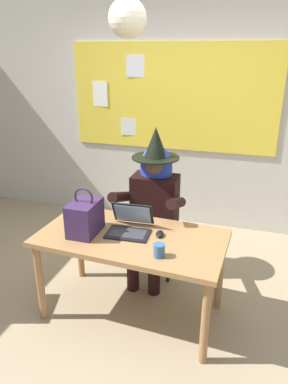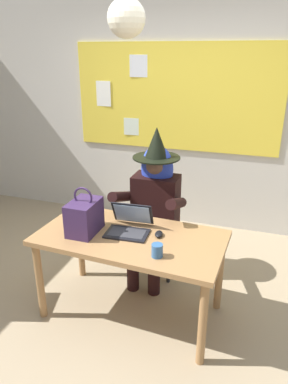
{
  "view_description": "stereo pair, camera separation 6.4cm",
  "coord_description": "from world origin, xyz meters",
  "views": [
    {
      "loc": [
        0.93,
        -2.28,
        2.05
      ],
      "look_at": [
        0.12,
        0.35,
        0.96
      ],
      "focal_mm": 33.5,
      "sensor_mm": 36.0,
      "label": 1
    },
    {
      "loc": [
        0.99,
        -2.26,
        2.05
      ],
      "look_at": [
        0.12,
        0.35,
        0.96
      ],
      "focal_mm": 33.5,
      "sensor_mm": 36.0,
      "label": 2
    }
  ],
  "objects": [
    {
      "name": "ground_plane",
      "position": [
        0.0,
        0.0,
        0.0
      ],
      "size": [
        24.0,
        24.0,
        0.0
      ],
      "primitive_type": "plane",
      "color": "tan"
    },
    {
      "name": "desk_main",
      "position": [
        0.12,
        0.03,
        0.64
      ],
      "size": [
        1.48,
        0.82,
        0.72
      ],
      "rotation": [
        0.0,
        0.0,
        -0.05
      ],
      "color": "#A37547",
      "rests_on": "ground"
    },
    {
      "name": "person_costumed",
      "position": [
        0.12,
        0.64,
        0.8
      ],
      "size": [
        0.59,
        0.68,
        1.44
      ],
      "rotation": [
        0.0,
        0.0,
        -1.56
      ],
      "color": "black",
      "rests_on": "ground"
    },
    {
      "name": "computer_mouse",
      "position": [
        0.33,
        0.09,
        0.74
      ],
      "size": [
        0.08,
        0.11,
        0.03
      ],
      "primitive_type": "ellipsoid",
      "rotation": [
        0.0,
        0.0,
        0.17
      ],
      "color": "black",
      "rests_on": "desk_main"
    },
    {
      "name": "laptop",
      "position": [
        0.08,
        0.09,
        0.77
      ],
      "size": [
        0.35,
        0.34,
        0.21
      ],
      "rotation": [
        0.0,
        0.0,
        0.06
      ],
      "color": "black",
      "rests_on": "desk_main"
    },
    {
      "name": "wall_back_bulletin",
      "position": [
        0.0,
        1.89,
        1.36
      ],
      "size": [
        6.03,
        2.05,
        2.69
      ],
      "color": "beige",
      "rests_on": "ground"
    },
    {
      "name": "handbag",
      "position": [
        -0.24,
        -0.03,
        0.86
      ],
      "size": [
        0.2,
        0.3,
        0.38
      ],
      "rotation": [
        0.0,
        0.0,
        0.29
      ],
      "color": "#38234C",
      "rests_on": "desk_main"
    },
    {
      "name": "chair_at_desk",
      "position": [
        0.12,
        0.76,
        0.52
      ],
      "size": [
        0.45,
        0.45,
        0.92
      ],
      "rotation": [
        0.0,
        0.0,
        -1.49
      ],
      "color": "black",
      "rests_on": "ground"
    },
    {
      "name": "coffee_mug",
      "position": [
        0.4,
        -0.2,
        0.77
      ],
      "size": [
        0.08,
        0.08,
        0.09
      ],
      "primitive_type": "cylinder",
      "color": "#336099",
      "rests_on": "desk_main"
    }
  ]
}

